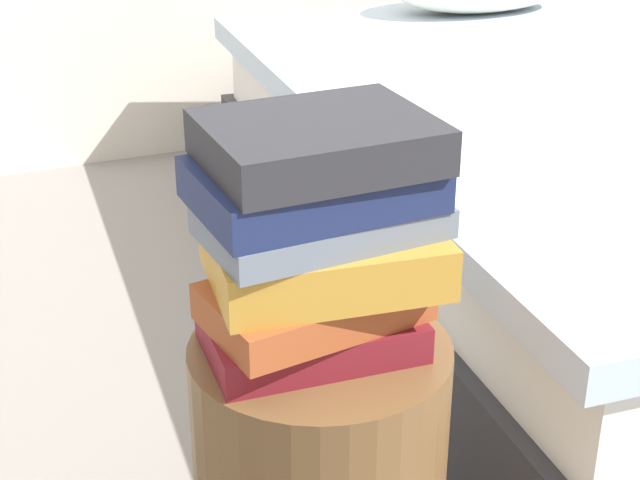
{
  "coord_description": "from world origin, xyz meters",
  "views": [
    {
      "loc": [
        -0.41,
        -0.98,
        1.11
      ],
      "look_at": [
        0.0,
        0.0,
        0.61
      ],
      "focal_mm": 55.67,
      "sensor_mm": 36.0,
      "label": 1
    }
  ],
  "objects_px": {
    "book_ochre": "(326,257)",
    "book_slate": "(321,222)",
    "book_navy": "(313,184)",
    "book_maroon": "(312,333)",
    "book_charcoal": "(320,142)",
    "book_rust": "(314,302)",
    "bed": "(625,176)"
  },
  "relations": [
    {
      "from": "book_ochre",
      "to": "book_slate",
      "type": "distance_m",
      "value": 0.05
    },
    {
      "from": "book_slate",
      "to": "book_navy",
      "type": "bearing_deg",
      "value": 102.35
    },
    {
      "from": "book_maroon",
      "to": "book_charcoal",
      "type": "height_order",
      "value": "book_charcoal"
    },
    {
      "from": "book_rust",
      "to": "book_slate",
      "type": "relative_size",
      "value": 0.93
    },
    {
      "from": "book_maroon",
      "to": "book_rust",
      "type": "bearing_deg",
      "value": -80.06
    },
    {
      "from": "book_maroon",
      "to": "book_charcoal",
      "type": "bearing_deg",
      "value": 28.97
    },
    {
      "from": "bed",
      "to": "book_rust",
      "type": "distance_m",
      "value": 1.4
    },
    {
      "from": "book_ochre",
      "to": "book_charcoal",
      "type": "bearing_deg",
      "value": 113.53
    },
    {
      "from": "book_slate",
      "to": "book_maroon",
      "type": "bearing_deg",
      "value": 141.13
    },
    {
      "from": "book_ochre",
      "to": "bed",
      "type": "bearing_deg",
      "value": 41.77
    },
    {
      "from": "book_maroon",
      "to": "book_charcoal",
      "type": "xyz_separation_m",
      "value": [
        0.01,
        0.01,
        0.25
      ]
    },
    {
      "from": "book_navy",
      "to": "book_ochre",
      "type": "bearing_deg",
      "value": -44.56
    },
    {
      "from": "book_ochre",
      "to": "book_charcoal",
      "type": "distance_m",
      "value": 0.14
    },
    {
      "from": "book_maroon",
      "to": "book_slate",
      "type": "bearing_deg",
      "value": -31.33
    },
    {
      "from": "book_rust",
      "to": "book_navy",
      "type": "bearing_deg",
      "value": 64.02
    },
    {
      "from": "book_ochre",
      "to": "book_navy",
      "type": "height_order",
      "value": "book_navy"
    },
    {
      "from": "bed",
      "to": "book_charcoal",
      "type": "xyz_separation_m",
      "value": [
        -1.11,
        -0.77,
        0.49
      ]
    },
    {
      "from": "bed",
      "to": "book_maroon",
      "type": "xyz_separation_m",
      "value": [
        -1.12,
        -0.77,
        0.25
      ]
    },
    {
      "from": "book_navy",
      "to": "book_rust",
      "type": "bearing_deg",
      "value": -110.6
    },
    {
      "from": "book_navy",
      "to": "book_charcoal",
      "type": "relative_size",
      "value": 1.06
    },
    {
      "from": "book_rust",
      "to": "book_slate",
      "type": "distance_m",
      "value": 0.11
    },
    {
      "from": "book_ochre",
      "to": "book_slate",
      "type": "height_order",
      "value": "book_slate"
    },
    {
      "from": "book_ochre",
      "to": "book_slate",
      "type": "bearing_deg",
      "value": -153.23
    },
    {
      "from": "book_charcoal",
      "to": "book_maroon",
      "type": "bearing_deg",
      "value": -155.72
    },
    {
      "from": "book_maroon",
      "to": "book_slate",
      "type": "distance_m",
      "value": 0.15
    },
    {
      "from": "book_navy",
      "to": "book_slate",
      "type": "bearing_deg",
      "value": -76.49
    },
    {
      "from": "book_slate",
      "to": "book_charcoal",
      "type": "height_order",
      "value": "book_charcoal"
    },
    {
      "from": "book_maroon",
      "to": "book_ochre",
      "type": "height_order",
      "value": "book_ochre"
    },
    {
      "from": "book_maroon",
      "to": "book_rust",
      "type": "xyz_separation_m",
      "value": [
        0.0,
        -0.01,
        0.05
      ]
    },
    {
      "from": "book_slate",
      "to": "book_charcoal",
      "type": "distance_m",
      "value": 0.09
    },
    {
      "from": "book_maroon",
      "to": "book_navy",
      "type": "relative_size",
      "value": 0.95
    },
    {
      "from": "book_navy",
      "to": "book_maroon",
      "type": "bearing_deg",
      "value": -127.86
    }
  ]
}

